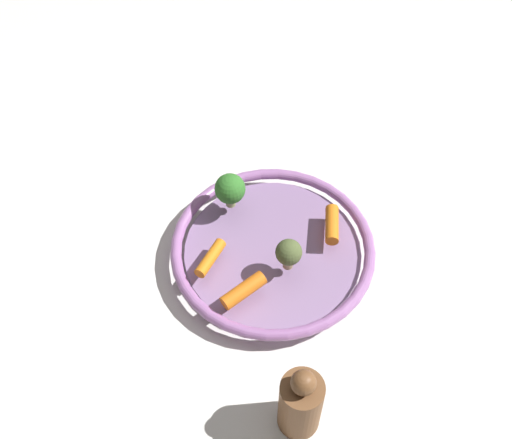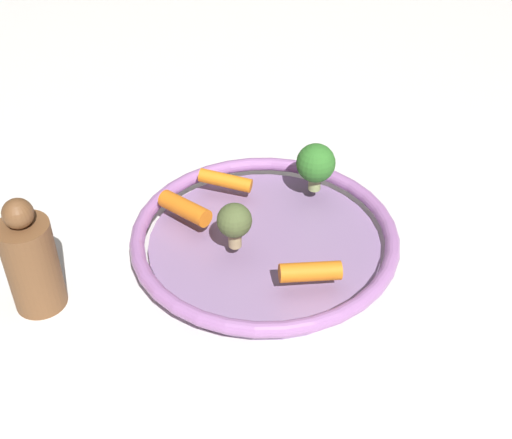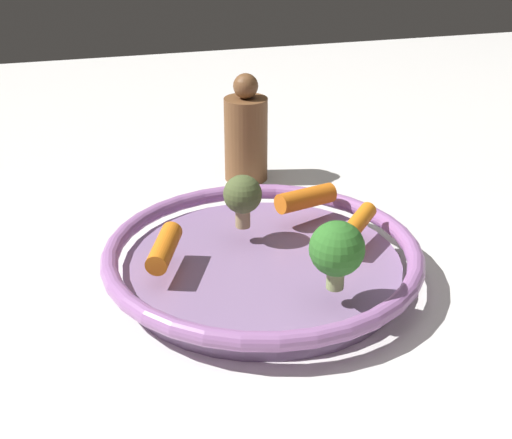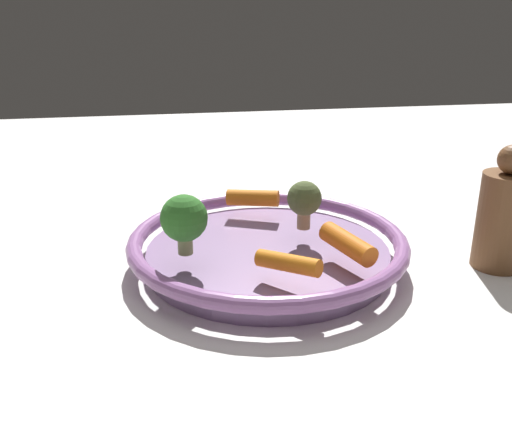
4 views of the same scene
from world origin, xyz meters
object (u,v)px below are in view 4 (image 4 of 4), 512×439
at_px(baby_carrot_center, 293,263).
at_px(broccoli_floret_large, 184,219).
at_px(serving_bowl, 268,248).
at_px(baby_carrot_back, 348,244).
at_px(broccoli_floret_small, 304,200).
at_px(pepper_mill, 503,216).
at_px(baby_carrot_right, 253,198).

relative_size(baby_carrot_center, broccoli_floret_large, 1.06).
bearing_deg(serving_bowl, broccoli_floret_large, -157.77).
relative_size(baby_carrot_back, broccoli_floret_large, 1.11).
bearing_deg(baby_carrot_center, serving_bowl, 92.61).
relative_size(baby_carrot_back, broccoli_floret_small, 1.25).
bearing_deg(pepper_mill, broccoli_floret_large, 177.87).
height_order(baby_carrot_right, baby_carrot_back, baby_carrot_back).
height_order(baby_carrot_right, broccoli_floret_small, broccoli_floret_small).
distance_m(serving_bowl, broccoli_floret_large, 0.11).
relative_size(baby_carrot_back, baby_carrot_center, 1.04).
bearing_deg(baby_carrot_back, broccoli_floret_small, 108.58).
bearing_deg(baby_carrot_right, broccoli_floret_small, -63.79).
height_order(serving_bowl, baby_carrot_back, baby_carrot_back).
distance_m(baby_carrot_center, broccoli_floret_large, 0.12).
xyz_separation_m(baby_carrot_back, pepper_mill, (0.18, 0.02, 0.01)).
height_order(baby_carrot_center, broccoli_floret_large, broccoli_floret_large).
bearing_deg(broccoli_floret_small, broccoli_floret_large, -161.22).
bearing_deg(baby_carrot_back, pepper_mill, 5.35).
distance_m(baby_carrot_right, baby_carrot_center, 0.19).
relative_size(broccoli_floret_small, pepper_mill, 0.40).
relative_size(baby_carrot_center, pepper_mill, 0.48).
height_order(broccoli_floret_large, pepper_mill, pepper_mill).
bearing_deg(pepper_mill, baby_carrot_right, 149.85).
bearing_deg(baby_carrot_right, baby_carrot_back, -67.26).
relative_size(serving_bowl, broccoli_floret_large, 4.99).
distance_m(baby_carrot_right, pepper_mill, 0.29).
bearing_deg(broccoli_floret_small, serving_bowl, -169.15).
bearing_deg(baby_carrot_back, broccoli_floret_large, 169.53).
xyz_separation_m(baby_carrot_back, broccoli_floret_small, (-0.03, 0.08, 0.02)).
height_order(serving_bowl, baby_carrot_right, baby_carrot_right).
bearing_deg(baby_carrot_right, baby_carrot_center, -88.83).
distance_m(serving_bowl, broccoli_floret_small, 0.07).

